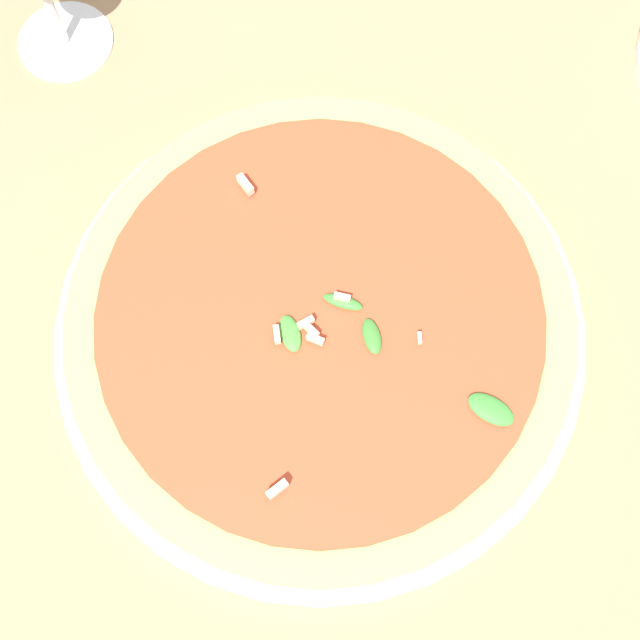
{
  "coord_description": "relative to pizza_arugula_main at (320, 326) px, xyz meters",
  "views": [
    {
      "loc": [
        0.19,
        -0.09,
        0.58
      ],
      "look_at": [
        0.02,
        -0.02,
        0.03
      ],
      "focal_mm": 50.0,
      "sensor_mm": 36.0,
      "label": 1
    }
  ],
  "objects": [
    {
      "name": "ground_plane",
      "position": [
        -0.02,
        0.02,
        -0.02
      ],
      "size": [
        6.0,
        6.0,
        0.0
      ],
      "primitive_type": "plane",
      "color": "#9E7A56"
    },
    {
      "name": "pizza_arugula_main",
      "position": [
        0.0,
        0.0,
        0.0
      ],
      "size": [
        0.36,
        0.36,
        0.05
      ],
      "color": "white",
      "rests_on": "ground_plane"
    }
  ]
}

